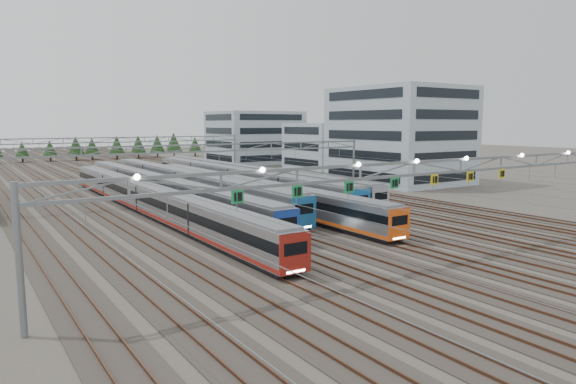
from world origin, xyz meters
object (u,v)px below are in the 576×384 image
train_a (147,198)px  train_d (245,190)px  train_e (236,179)px  gantry_far (119,144)px  train_c (185,183)px  depot_bldg_south (399,135)px  gantry_mid (205,155)px  train_f (247,176)px  depot_bldg_north (255,137)px  depot_bldg_mid (325,146)px  train_b (160,188)px  gantry_near (415,171)px

train_a → train_d: bearing=1.4°
train_e → gantry_far: bearing=99.2°
train_c → depot_bldg_south: depot_bldg_south is taller
train_c → gantry_mid: bearing=-43.5°
train_f → depot_bldg_south: (27.33, -8.39, 6.65)m
train_a → depot_bldg_north: size_ratio=2.90×
train_e → train_f: train_e is taller
train_f → depot_bldg_mid: 38.08m
train_b → depot_bldg_south: size_ratio=2.94×
train_e → train_f: (4.50, 4.64, -0.10)m
train_a → depot_bldg_north: (50.60, 62.93, 5.06)m
train_a → gantry_far: gantry_far is taller
train_e → train_f: 6.47m
depot_bldg_mid → depot_bldg_south: bearing=-99.5°
train_d → gantry_mid: bearing=106.1°
train_a → depot_bldg_mid: depot_bldg_mid is taller
train_c → depot_bldg_mid: bearing=29.9°
gantry_far → depot_bldg_mid: bearing=-21.0°
train_f → depot_bldg_south: size_ratio=2.98×
train_a → train_f: (22.50, 16.28, 0.05)m
train_d → depot_bldg_mid: bearing=41.3°
train_b → train_f: train_f is taller
train_c → depot_bldg_mid: 52.68m
depot_bldg_south → depot_bldg_north: (0.77, 55.05, -1.65)m
train_e → train_a: bearing=-147.1°
train_d → train_e: (4.50, 11.29, 0.17)m
train_c → train_e: (9.00, 1.34, -0.05)m
train_f → gantry_near: gantry_near is taller
train_d → depot_bldg_south: (36.33, 7.54, 6.72)m
train_e → gantry_far: gantry_far is taller
gantry_far → train_e: bearing=-80.8°
train_d → train_f: train_f is taller
train_f → depot_bldg_mid: (32.10, 20.19, 3.44)m
depot_bldg_north → train_a: bearing=-128.8°
gantry_far → depot_bldg_mid: size_ratio=3.52×
train_b → gantry_far: (6.75, 44.72, 4.41)m
train_f → depot_bldg_mid: size_ratio=4.09×
train_e → gantry_near: 44.41m
train_b → depot_bldg_mid: depot_bldg_mid is taller
train_d → gantry_near: gantry_near is taller
train_b → train_e: size_ratio=1.09×
train_e → depot_bldg_south: bearing=-6.7°
gantry_mid → depot_bldg_south: depot_bldg_south is taller
train_e → depot_bldg_north: 60.98m
train_d → train_e: 12.16m
train_a → train_b: bearing=61.9°
train_b → train_f: size_ratio=0.99×
gantry_near → gantry_mid: bearing=89.9°
train_b → train_d: (9.00, -8.09, -0.05)m
train_b → gantry_near: (6.70, -40.40, 5.11)m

